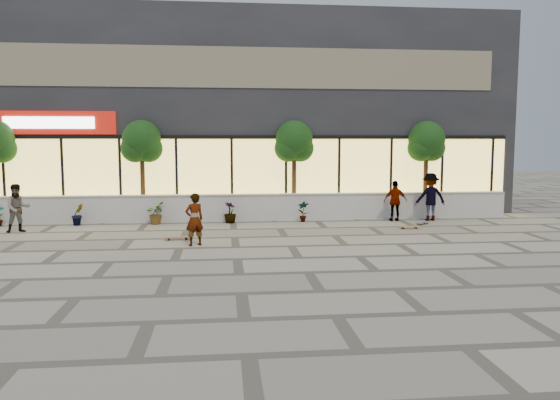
{
  "coord_description": "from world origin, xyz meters",
  "views": [
    {
      "loc": [
        -0.34,
        -14.11,
        3.09
      ],
      "look_at": [
        1.37,
        2.35,
        1.3
      ],
      "focal_mm": 35.0,
      "sensor_mm": 36.0,
      "label": 1
    }
  ],
  "objects": [
    {
      "name": "tree_mideast",
      "position": [
        2.5,
        7.7,
        2.99
      ],
      "size": [
        1.6,
        1.5,
        3.92
      ],
      "color": "#4C291B",
      "rests_on": "ground"
    },
    {
      "name": "shrub_b",
      "position": [
        -5.7,
        6.45,
        0.41
      ],
      "size": [
        0.57,
        0.57,
        0.81
      ],
      "primitive_type": "imported",
      "rotation": [
        0.0,
        0.0,
        0.82
      ],
      "color": "black",
      "rests_on": "ground"
    },
    {
      "name": "retail_building",
      "position": [
        -0.0,
        12.49,
        4.25
      ],
      "size": [
        24.0,
        9.17,
        8.5
      ],
      "color": "#232428",
      "rests_on": "ground"
    },
    {
      "name": "shrub_c",
      "position": [
        -2.9,
        6.45,
        0.41
      ],
      "size": [
        0.68,
        0.77,
        0.81
      ],
      "primitive_type": "imported",
      "rotation": [
        0.0,
        0.0,
        1.64
      ],
      "color": "black",
      "rests_on": "ground"
    },
    {
      "name": "skateboard_center",
      "position": [
        -1.8,
        3.01,
        0.09
      ],
      "size": [
        0.88,
        0.32,
        0.1
      ],
      "rotation": [
        0.0,
        0.0,
        0.12
      ],
      "color": "brown",
      "rests_on": "ground"
    },
    {
      "name": "skater_right_near",
      "position": [
        6.27,
        6.28,
        0.79
      ],
      "size": [
        0.93,
        0.4,
        1.57
      ],
      "primitive_type": "imported",
      "rotation": [
        0.0,
        0.0,
        3.12
      ],
      "color": "white",
      "rests_on": "ground"
    },
    {
      "name": "skater_left",
      "position": [
        -7.29,
        5.04,
        0.83
      ],
      "size": [
        1.0,
        0.93,
        1.65
      ],
      "primitive_type": "imported",
      "rotation": [
        0.0,
        0.0,
        0.48
      ],
      "color": "#907E5D",
      "rests_on": "ground"
    },
    {
      "name": "planter_wall",
      "position": [
        0.0,
        7.0,
        0.52
      ],
      "size": [
        22.0,
        0.42,
        1.04
      ],
      "color": "silver",
      "rests_on": "ground"
    },
    {
      "name": "skateboard_right_far",
      "position": [
        7.02,
        5.31,
        0.07
      ],
      "size": [
        0.67,
        0.54,
        0.08
      ],
      "rotation": [
        0.0,
        0.0,
        0.61
      ],
      "color": "#58447D",
      "rests_on": "ground"
    },
    {
      "name": "skater_center",
      "position": [
        -1.21,
        2.03,
        0.78
      ],
      "size": [
        0.68,
        0.59,
        1.57
      ],
      "primitive_type": "imported",
      "rotation": [
        0.0,
        0.0,
        3.6
      ],
      "color": "white",
      "rests_on": "ground"
    },
    {
      "name": "tree_east",
      "position": [
        8.0,
        7.7,
        2.99
      ],
      "size": [
        1.6,
        1.5,
        3.92
      ],
      "color": "#4C291B",
      "rests_on": "ground"
    },
    {
      "name": "ground",
      "position": [
        0.0,
        0.0,
        0.0
      ],
      "size": [
        80.0,
        80.0,
        0.0
      ],
      "primitive_type": "plane",
      "color": "#9F9B8A",
      "rests_on": "ground"
    },
    {
      "name": "shrub_d",
      "position": [
        -0.1,
        6.45,
        0.41
      ],
      "size": [
        0.64,
        0.64,
        0.81
      ],
      "primitive_type": "imported",
      "rotation": [
        0.0,
        0.0,
        2.46
      ],
      "color": "black",
      "rests_on": "ground"
    },
    {
      "name": "skater_right_far",
      "position": [
        7.68,
        6.3,
        0.93
      ],
      "size": [
        1.2,
        0.7,
        1.86
      ],
      "primitive_type": "imported",
      "rotation": [
        0.0,
        0.0,
        3.15
      ],
      "color": "maroon",
      "rests_on": "ground"
    },
    {
      "name": "tree_midwest",
      "position": [
        -3.5,
        7.7,
        2.99
      ],
      "size": [
        1.6,
        1.5,
        3.92
      ],
      "color": "#4C291B",
      "rests_on": "ground"
    },
    {
      "name": "skateboard_right_near",
      "position": [
        6.2,
        4.41,
        0.08
      ],
      "size": [
        0.77,
        0.2,
        0.09
      ],
      "rotation": [
        0.0,
        0.0,
        0.0
      ],
      "color": "olive",
      "rests_on": "ground"
    },
    {
      "name": "shrub_e",
      "position": [
        2.7,
        6.45,
        0.41
      ],
      "size": [
        0.46,
        0.35,
        0.81
      ],
      "primitive_type": "imported",
      "rotation": [
        0.0,
        0.0,
        3.28
      ],
      "color": "black",
      "rests_on": "ground"
    }
  ]
}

